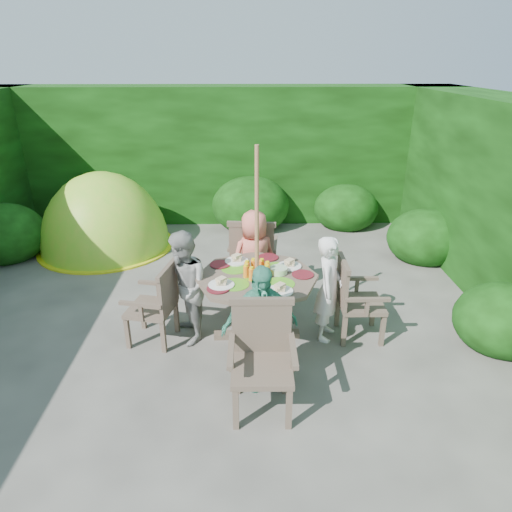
{
  "coord_description": "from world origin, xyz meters",
  "views": [
    {
      "loc": [
        0.53,
        -4.86,
        2.98
      ],
      "look_at": [
        0.63,
        0.0,
        0.85
      ],
      "focal_mm": 32.0,
      "sensor_mm": 36.0,
      "label": 1
    }
  ],
  "objects_px": {
    "garden_chair_left": "(157,303)",
    "garden_chair_back": "(253,255)",
    "garden_chair_right": "(354,298)",
    "child_right": "(329,289)",
    "dome_tent": "(107,247)",
    "child_front": "(260,327)",
    "parasol_pole": "(257,250)",
    "garden_chair_front": "(262,356)",
    "child_left": "(184,289)",
    "patio_table": "(257,286)",
    "child_back": "(254,259)"
  },
  "relations": [
    {
      "from": "patio_table",
      "to": "garden_chair_left",
      "type": "bearing_deg",
      "value": -178.12
    },
    {
      "from": "child_left",
      "to": "dome_tent",
      "type": "height_order",
      "value": "child_left"
    },
    {
      "from": "garden_chair_back",
      "to": "child_left",
      "type": "relative_size",
      "value": 0.81
    },
    {
      "from": "garden_chair_right",
      "to": "child_right",
      "type": "relative_size",
      "value": 0.75
    },
    {
      "from": "parasol_pole",
      "to": "child_front",
      "type": "distance_m",
      "value": 0.92
    },
    {
      "from": "garden_chair_back",
      "to": "dome_tent",
      "type": "height_order",
      "value": "dome_tent"
    },
    {
      "from": "child_left",
      "to": "child_front",
      "type": "distance_m",
      "value": 1.13
    },
    {
      "from": "garden_chair_right",
      "to": "garden_chair_back",
      "type": "bearing_deg",
      "value": 47.0
    },
    {
      "from": "patio_table",
      "to": "parasol_pole",
      "type": "distance_m",
      "value": 0.44
    },
    {
      "from": "parasol_pole",
      "to": "garden_chair_right",
      "type": "xyz_separation_m",
      "value": [
        1.1,
        0.02,
        -0.61
      ]
    },
    {
      "from": "garden_chair_left",
      "to": "garden_chair_back",
      "type": "relative_size",
      "value": 0.86
    },
    {
      "from": "garden_chair_front",
      "to": "child_left",
      "type": "bearing_deg",
      "value": 127.93
    },
    {
      "from": "child_left",
      "to": "child_back",
      "type": "height_order",
      "value": "child_left"
    },
    {
      "from": "garden_chair_front",
      "to": "child_left",
      "type": "xyz_separation_m",
      "value": [
        -0.82,
        1.08,
        0.12
      ]
    },
    {
      "from": "parasol_pole",
      "to": "garden_chair_front",
      "type": "height_order",
      "value": "parasol_pole"
    },
    {
      "from": "child_front",
      "to": "child_right",
      "type": "bearing_deg",
      "value": 30.5
    },
    {
      "from": "garden_chair_left",
      "to": "parasol_pole",
      "type": "bearing_deg",
      "value": 103.61
    },
    {
      "from": "patio_table",
      "to": "garden_chair_left",
      "type": "xyz_separation_m",
      "value": [
        -1.11,
        -0.04,
        -0.19
      ]
    },
    {
      "from": "child_right",
      "to": "child_left",
      "type": "xyz_separation_m",
      "value": [
        -1.6,
        -0.03,
        0.03
      ]
    },
    {
      "from": "patio_table",
      "to": "child_back",
      "type": "height_order",
      "value": "child_back"
    },
    {
      "from": "garden_chair_left",
      "to": "garden_chair_back",
      "type": "height_order",
      "value": "garden_chair_back"
    },
    {
      "from": "garden_chair_right",
      "to": "garden_chair_back",
      "type": "distance_m",
      "value": 1.55
    },
    {
      "from": "child_left",
      "to": "patio_table",
      "type": "bearing_deg",
      "value": 71.47
    },
    {
      "from": "garden_chair_right",
      "to": "garden_chair_left",
      "type": "distance_m",
      "value": 2.2
    },
    {
      "from": "garden_chair_left",
      "to": "garden_chair_front",
      "type": "bearing_deg",
      "value": 58.49
    },
    {
      "from": "child_back",
      "to": "dome_tent",
      "type": "bearing_deg",
      "value": -59.02
    },
    {
      "from": "garden_chair_right",
      "to": "child_right",
      "type": "xyz_separation_m",
      "value": [
        -0.3,
        -0.01,
        0.13
      ]
    },
    {
      "from": "garden_chair_left",
      "to": "dome_tent",
      "type": "height_order",
      "value": "dome_tent"
    },
    {
      "from": "dome_tent",
      "to": "child_right",
      "type": "bearing_deg",
      "value": -25.81
    },
    {
      "from": "child_left",
      "to": "dome_tent",
      "type": "relative_size",
      "value": 0.51
    },
    {
      "from": "child_front",
      "to": "parasol_pole",
      "type": "bearing_deg",
      "value": 75.5
    },
    {
      "from": "parasol_pole",
      "to": "child_left",
      "type": "height_order",
      "value": "parasol_pole"
    },
    {
      "from": "patio_table",
      "to": "parasol_pole",
      "type": "bearing_deg",
      "value": -166.28
    },
    {
      "from": "parasol_pole",
      "to": "garden_chair_right",
      "type": "distance_m",
      "value": 1.26
    },
    {
      "from": "patio_table",
      "to": "garden_chair_right",
      "type": "xyz_separation_m",
      "value": [
        1.09,
        0.02,
        -0.17
      ]
    },
    {
      "from": "child_left",
      "to": "child_back",
      "type": "relative_size",
      "value": 1.02
    },
    {
      "from": "patio_table",
      "to": "child_left",
      "type": "height_order",
      "value": "child_left"
    },
    {
      "from": "garden_chair_front",
      "to": "garden_chair_left",
      "type": "bearing_deg",
      "value": 137.41
    },
    {
      "from": "garden_chair_right",
      "to": "garden_chair_left",
      "type": "bearing_deg",
      "value": 91.9
    },
    {
      "from": "garden_chair_back",
      "to": "child_front",
      "type": "distance_m",
      "value": 1.89
    },
    {
      "from": "parasol_pole",
      "to": "child_front",
      "type": "relative_size",
      "value": 1.72
    },
    {
      "from": "parasol_pole",
      "to": "garden_chair_back",
      "type": "relative_size",
      "value": 2.11
    },
    {
      "from": "dome_tent",
      "to": "garden_chair_left",
      "type": "bearing_deg",
      "value": -49.44
    },
    {
      "from": "garden_chair_left",
      "to": "child_right",
      "type": "height_order",
      "value": "child_right"
    },
    {
      "from": "garden_chair_back",
      "to": "child_front",
      "type": "height_order",
      "value": "child_front"
    },
    {
      "from": "child_back",
      "to": "garden_chair_right",
      "type": "bearing_deg",
      "value": 124.52
    },
    {
      "from": "garden_chair_left",
      "to": "patio_table",
      "type": "bearing_deg",
      "value": 103.66
    },
    {
      "from": "child_left",
      "to": "dome_tent",
      "type": "xyz_separation_m",
      "value": [
        -1.7,
        2.8,
        -0.65
      ]
    },
    {
      "from": "child_right",
      "to": "child_back",
      "type": "xyz_separation_m",
      "value": [
        -0.81,
        0.79,
        0.02
      ]
    },
    {
      "from": "garden_chair_right",
      "to": "child_back",
      "type": "relative_size",
      "value": 0.73
    }
  ]
}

